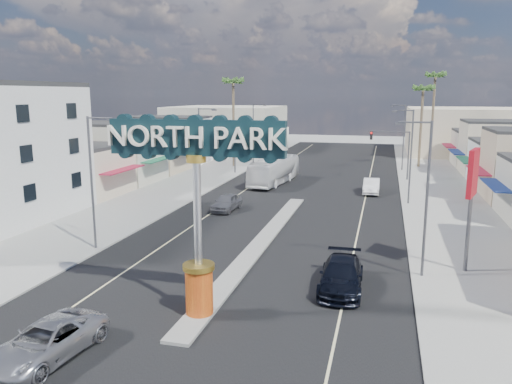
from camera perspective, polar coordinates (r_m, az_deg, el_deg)
The scene contains 26 objects.
ground at distance 50.61m, azimuth 4.92°, elevation -0.77°, with size 160.00×160.00×0.00m, color gray.
road at distance 50.61m, azimuth 4.92°, elevation -0.76°, with size 20.00×120.00×0.01m, color black.
median_island at distance 35.39m, azimuth 0.53°, elevation -5.84°, with size 1.30×30.00×0.16m, color gray.
sidewalk_left at distance 54.64m, azimuth -9.71°, elevation 0.06°, with size 8.00×120.00×0.12m, color gray.
sidewalk_right at distance 50.27m, azimuth 20.85°, elevation -1.48°, with size 8.00×120.00×0.12m, color gray.
storefront_row_left at distance 70.11m, azimuth -12.93°, elevation 4.80°, with size 12.00×42.00×6.00m, color beige.
backdrop_far_left at distance 98.79m, azimuth -3.32°, elevation 7.42°, with size 20.00×20.00×8.00m, color #B7B29E.
backdrop_far_right at distance 95.07m, azimuth 23.01°, elevation 6.41°, with size 20.00×20.00×8.00m, color beige.
gateway_sign at distance 22.82m, azimuth -6.78°, elevation -0.30°, with size 8.20×1.50×9.15m.
traffic_signal_left at distance 65.48m, azimuth -0.92°, elevation 5.77°, with size 5.09×0.45×6.00m.
traffic_signal_right at distance 63.15m, azimuth 15.44°, elevation 5.17°, with size 5.09×0.45×6.00m.
streetlight_l_near at distance 34.74m, azimuth -18.08°, elevation 1.73°, with size 2.03×0.22×9.00m.
streetlight_l_mid at distance 52.54m, azimuth -6.32°, elevation 5.24°, with size 2.03×0.22×9.00m.
streetlight_l_far at distance 73.44m, azimuth -0.19°, elevation 6.98°, with size 2.03×0.22×9.00m.
streetlight_r_near at distance 29.42m, azimuth 18.67°, elevation 0.07°, with size 2.03×0.22×9.00m.
streetlight_r_mid at distance 49.19m, azimuth 17.12°, elevation 4.41°, with size 2.03×0.22×9.00m.
streetlight_r_far at distance 71.08m, azimuth 16.41°, elevation 6.39°, with size 2.03×0.22×9.00m.
palm_left_far at distance 72.03m, azimuth -2.63°, elevation 12.01°, with size 2.60×2.60×13.10m.
palm_right_mid at distance 75.00m, azimuth 18.55°, elevation 10.73°, with size 2.60×2.60×12.10m.
palm_right_far at distance 81.15m, azimuth 19.79°, elevation 11.91°, with size 2.60×2.60×14.10m.
suv_left at distance 22.36m, azimuth -22.82°, elevation -15.46°, with size 2.45×5.32×1.48m, color #AFB0B4.
suv_right at distance 27.65m, azimuth 9.72°, elevation -9.38°, with size 2.25×5.55×1.61m, color black.
car_parked_left at distance 45.29m, azimuth -3.40°, elevation -1.18°, with size 1.79×4.45×1.52m, color slate.
car_parked_right at distance 54.49m, azimuth 13.05°, elevation 0.68°, with size 1.66×4.75×1.56m, color white.
city_bus at distance 58.68m, azimuth 2.10°, elevation 2.46°, with size 2.62×11.18×3.11m, color silver.
bank_pylon_sign at distance 31.09m, azimuth 23.49°, elevation 1.28°, with size 0.93×2.25×7.24m.
Camera 1 is at (8.18, -18.84, 10.43)m, focal length 35.00 mm.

